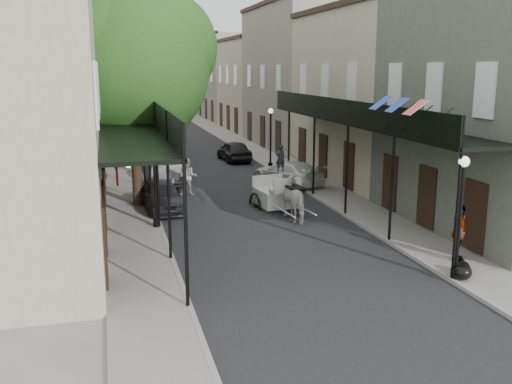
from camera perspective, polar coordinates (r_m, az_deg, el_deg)
ground at (r=18.33m, az=4.86°, el=-7.88°), size 140.00×140.00×0.00m
road at (r=37.19m, az=-5.50°, el=2.54°), size 8.00×90.00×0.01m
sidewalk_left at (r=36.72m, az=-13.23°, el=2.22°), size 2.20×90.00×0.12m
sidewalk_right at (r=38.28m, az=1.91°, el=2.95°), size 2.20×90.00×0.12m
building_row_left at (r=46.27m, az=-18.49°, el=10.43°), size 5.00×80.00×10.50m
building_row_right at (r=48.39m, az=2.66°, el=11.10°), size 5.00×80.00×10.50m
gallery_left at (r=23.29m, az=-12.16°, el=6.49°), size 2.20×18.05×4.88m
gallery_right at (r=25.58m, az=9.96°, el=7.09°), size 2.20×18.05×4.88m
tree_near at (r=26.40m, az=-11.45°, el=12.48°), size 7.31×6.80×9.63m
tree_far at (r=40.38m, az=-12.74°, el=11.39°), size 6.45×6.00×8.61m
lamppost_right_near at (r=17.84m, az=19.71°, el=-2.26°), size 0.32×0.32×3.71m
lamppost_left at (r=22.65m, az=-10.06°, el=1.29°), size 0.32×0.32×3.71m
lamppost_right_far at (r=35.85m, az=1.46°, el=5.52°), size 0.32×0.32×3.71m
horse at (r=24.07m, az=4.11°, el=-0.70°), size 1.19×2.22×1.79m
carriage at (r=26.51m, az=1.55°, el=1.14°), size 2.02×2.79×3.00m
pedestrian_walking at (r=28.84m, az=-6.83°, el=1.50°), size 1.05×0.91×1.86m
pedestrian_sidewalk_left at (r=35.24m, az=-11.94°, el=3.53°), size 1.41×1.24×1.89m
pedestrian_sidewalk_right at (r=19.69m, az=19.63°, el=-3.88°), size 0.87×1.20×1.89m
car_left_near at (r=25.90m, az=-9.42°, el=-0.37°), size 1.96×4.19×1.39m
car_left_mid at (r=32.01m, az=-8.72°, el=2.26°), size 2.39×4.96×1.57m
car_left_far at (r=40.63m, az=-11.28°, el=4.27°), size 3.24×5.78×1.53m
car_right_near at (r=31.15m, az=3.16°, el=1.90°), size 3.51×5.03×1.35m
car_right_far at (r=39.31m, az=-2.20°, el=4.15°), size 1.89×4.22×1.41m
trash_bags at (r=18.43m, az=19.93°, el=-7.38°), size 0.82×0.97×0.47m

